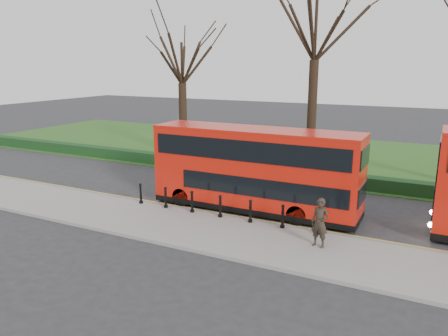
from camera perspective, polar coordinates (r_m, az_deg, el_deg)
The scene contains 12 objects.
ground at distance 21.92m, azimuth -1.35°, elevation -5.27°, with size 120.00×120.00×0.00m, color #28282B.
pavement at distance 19.46m, azimuth -5.56°, elevation -7.58°, with size 60.00×4.00×0.15m, color gray.
kerb at distance 21.06m, azimuth -2.64°, elevation -5.86°, with size 60.00×0.25×0.16m, color slate.
grass_verge at distance 35.40m, azimuth 10.20°, elevation 1.84°, with size 60.00×18.00×0.06m, color #2B531B.
hedge at distance 27.74m, azimuth 5.29°, elevation -0.44°, with size 60.00×0.90×0.80m, color black.
yellow_line_outer at distance 21.33m, azimuth -2.24°, elevation -5.80°, with size 60.00×0.10×0.01m, color yellow.
yellow_line_inner at distance 21.50m, azimuth -1.98°, elevation -5.64°, with size 60.00×0.10×0.01m, color yellow.
tree_left at distance 33.43m, azimuth -5.54°, elevation 14.05°, with size 6.53×6.53×10.21m.
tree_mid at distance 29.45m, azimuth 11.94°, elevation 18.26°, with size 8.48×8.48×13.24m.
bollard_row at distance 20.10m, azimuth -0.49°, elevation -5.07°, with size 9.20×0.15×1.00m.
bus_lead at distance 21.11m, azimuth 4.00°, elevation -0.27°, with size 10.17×2.34×4.05m.
pedestrian at distance 17.21m, azimuth 12.42°, elevation -7.00°, with size 0.71×0.46×1.93m, color #2C241B.
Camera 1 is at (9.83, -18.27, 7.05)m, focal length 35.00 mm.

